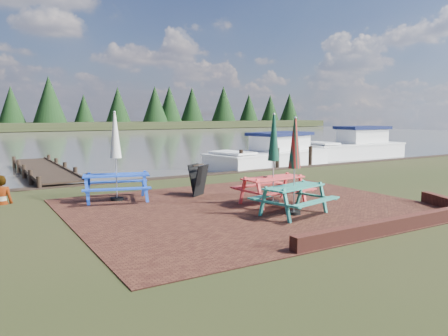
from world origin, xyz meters
name	(u,v)px	position (x,y,z in m)	size (l,w,h in m)	color
ground	(272,215)	(0.00, 0.00, 0.00)	(120.00, 120.00, 0.00)	black
paving	(249,207)	(0.00, 1.00, 0.01)	(9.00, 7.50, 0.02)	#341610
brick_wall	(415,218)	(2.15, -2.42, 0.15)	(6.21, 1.79, 0.30)	#4C1E16
water	(40,139)	(0.00, 37.00, 0.00)	(120.00, 60.00, 0.02)	#45413B
far_treeline	(9,108)	(0.00, 66.00, 3.28)	(120.00, 10.00, 8.10)	black
picnic_table_teal	(294,181)	(0.43, -0.30, 0.83)	(2.00, 1.86, 2.35)	#288370
picnic_table_red	(273,173)	(0.79, 0.99, 0.86)	(1.87, 1.69, 2.44)	#DB3938
picnic_table_blue	(116,170)	(-2.73, 3.61, 0.88)	(2.17, 2.04, 2.50)	#183FB4
chalkboard	(198,180)	(-0.39, 3.12, 0.49)	(0.62, 0.82, 0.94)	black
jetty	(44,169)	(-3.50, 11.28, 0.11)	(1.76, 9.08, 1.00)	black
boat_near	(271,156)	(6.82, 9.03, 0.37)	(7.30, 3.86, 1.88)	white
boat_far	(354,148)	(13.92, 10.17, 0.42)	(6.72, 2.53, 2.08)	white
person	(0,176)	(-5.57, 4.73, 0.79)	(0.58, 0.38, 1.59)	gray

